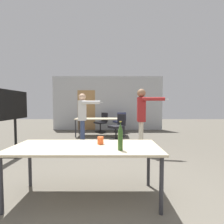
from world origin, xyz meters
name	(u,v)px	position (x,y,z in m)	size (l,w,h in m)	color
back_wall	(107,103)	(-0.03, 6.28, 1.37)	(5.66, 0.12, 2.76)	#B2B5B7
conference_table_near	(86,151)	(-0.14, 0.53, 0.67)	(2.02, 0.75, 0.73)	#C6B793
conference_table_far	(101,120)	(-0.26, 4.75, 0.67)	(2.06, 0.77, 0.73)	#C6B793
tv_screen	(15,115)	(-2.28, 2.35, 1.03)	(0.44, 1.04, 1.67)	black
person_right_polo	(83,114)	(-0.72, 3.33, 0.99)	(0.83, 0.66, 1.66)	#3D4C75
person_near_casual	(142,113)	(1.05, 2.64, 1.07)	(0.76, 0.63, 1.74)	beige
office_chair_far_left	(102,123)	(-0.27, 5.63, 0.42)	(0.69, 0.68, 0.92)	black
office_chair_far_right	(118,128)	(0.44, 4.06, 0.45)	(0.68, 0.67, 0.95)	black
office_chair_side_rolled	(120,123)	(0.60, 5.56, 0.45)	(0.63, 0.66, 0.95)	black
beer_bottle	(120,137)	(0.33, 0.35, 0.90)	(0.06, 0.06, 0.36)	#2D511E
drink_cup	(101,140)	(0.06, 0.64, 0.78)	(0.09, 0.09, 0.11)	#E05123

